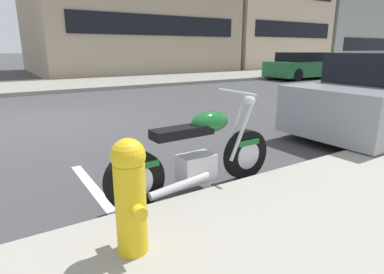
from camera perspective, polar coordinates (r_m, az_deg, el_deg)
ground_plane at (r=7.73m, az=-25.21°, el=2.19°), size 260.00×260.00×0.00m
sidewalk_far_curb at (r=19.73m, az=8.60°, el=10.85°), size 120.00×5.00×0.14m
parking_stall_stripe at (r=3.73m, az=-16.01°, el=-10.05°), size 0.12×2.20×0.01m
parked_motorcycle at (r=3.55m, az=1.11°, el=-3.43°), size 2.09×0.62×1.11m
car_opposite_curb at (r=18.56m, az=18.97°, el=11.79°), size 4.15×1.91×1.38m
fire_hydrant at (r=2.31m, az=-10.90°, el=-9.87°), size 0.24×0.36×0.85m
townhouse_far_uphill at (r=39.79m, az=23.62°, el=18.29°), size 14.76×11.44×8.87m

